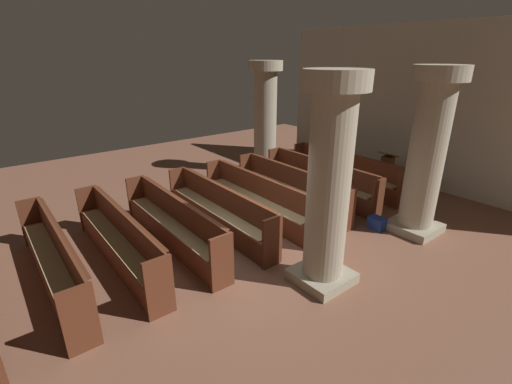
{
  "coord_description": "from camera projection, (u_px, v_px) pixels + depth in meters",
  "views": [
    {
      "loc": [
        5.06,
        -4.07,
        3.7
      ],
      "look_at": [
        -0.86,
        0.62,
        0.75
      ],
      "focal_mm": 25.03,
      "sensor_mm": 36.0,
      "label": 1
    }
  ],
  "objects": [
    {
      "name": "back_wall",
      "position": [
        426.0,
        108.0,
        10.09
      ],
      "size": [
        10.0,
        0.16,
        4.5
      ],
      "primitive_type": "cube",
      "color": "beige",
      "rests_on": "ground"
    },
    {
      "name": "kneeler_box_blue",
      "position": [
        377.0,
        223.0,
        8.0
      ],
      "size": [
        0.36,
        0.25,
        0.28
      ],
      "primitive_type": "cube",
      "color": "navy",
      "rests_on": "ground"
    },
    {
      "name": "pillar_aisle_rear",
      "position": [
        329.0,
        182.0,
        5.56
      ],
      "size": [
        0.99,
        0.99,
        3.5
      ],
      "color": "#9F967E",
      "rests_on": "ground"
    },
    {
      "name": "pew_row_6",
      "position": [
        118.0,
        238.0,
        6.56
      ],
      "size": [
        3.74,
        0.46,
        0.99
      ],
      "color": "brown",
      "rests_on": "ground"
    },
    {
      "name": "pew_row_1",
      "position": [
        319.0,
        178.0,
        9.7
      ],
      "size": [
        3.74,
        0.46,
        0.99
      ],
      "color": "brown",
      "rests_on": "ground"
    },
    {
      "name": "pillar_far_side",
      "position": [
        265.0,
        116.0,
        11.35
      ],
      "size": [
        1.05,
        1.05,
        3.5
      ],
      "color": "#9F967E",
      "rests_on": "ground"
    },
    {
      "name": "pew_row_0",
      "position": [
        345.0,
        171.0,
        10.33
      ],
      "size": [
        3.74,
        0.47,
        0.99
      ],
      "color": "brown",
      "rests_on": "ground"
    },
    {
      "name": "ground_plane",
      "position": [
        258.0,
        244.0,
        7.39
      ],
      "size": [
        19.2,
        19.2,
        0.0
      ],
      "primitive_type": "plane",
      "color": "brown"
    },
    {
      "name": "pillar_aisle_side",
      "position": [
        427.0,
        151.0,
        7.32
      ],
      "size": [
        1.05,
        1.05,
        3.5
      ],
      "color": "#9F967E",
      "rests_on": "ground"
    },
    {
      "name": "lectern",
      "position": [
        386.0,
        173.0,
        10.33
      ],
      "size": [
        0.48,
        0.45,
        1.08
      ],
      "color": "brown",
      "rests_on": "ground"
    },
    {
      "name": "pew_row_2",
      "position": [
        290.0,
        187.0,
        9.07
      ],
      "size": [
        3.74,
        0.46,
        0.99
      ],
      "color": "brown",
      "rests_on": "ground"
    },
    {
      "name": "pew_row_4",
      "position": [
        218.0,
        208.0,
        7.82
      ],
      "size": [
        3.74,
        0.46,
        0.99
      ],
      "color": "brown",
      "rests_on": "ground"
    },
    {
      "name": "pew_row_7",
      "position": [
        53.0,
        258.0,
        5.93
      ],
      "size": [
        3.74,
        0.46,
        0.99
      ],
      "color": "brown",
      "rests_on": "ground"
    },
    {
      "name": "pew_row_5",
      "position": [
        173.0,
        222.0,
        7.19
      ],
      "size": [
        3.74,
        0.47,
        0.99
      ],
      "color": "brown",
      "rests_on": "ground"
    },
    {
      "name": "pew_row_3",
      "position": [
        257.0,
        197.0,
        8.45
      ],
      "size": [
        3.74,
        0.47,
        0.99
      ],
      "color": "brown",
      "rests_on": "ground"
    },
    {
      "name": "hymn_book",
      "position": [
        335.0,
        149.0,
        10.69
      ],
      "size": [
        0.15,
        0.2,
        0.04
      ],
      "primitive_type": "cube",
      "color": "maroon",
      "rests_on": "pew_row_0"
    }
  ]
}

